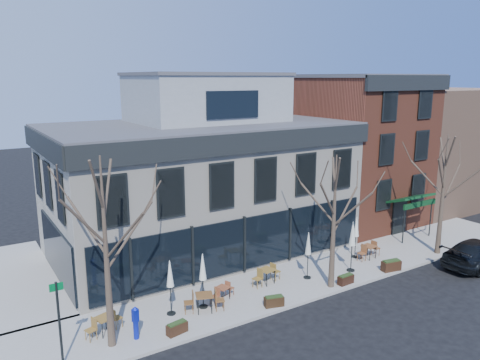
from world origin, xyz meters
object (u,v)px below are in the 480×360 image
call_box (136,322)px  cafe_set_0 (104,323)px  umbrella_0 (170,277)px  parked_sedan (480,253)px

call_box → cafe_set_0: call_box is taller
cafe_set_0 → umbrella_0: 3.43m
umbrella_0 → cafe_set_0: bearing=-179.4°
cafe_set_0 → umbrella_0: bearing=0.6°
call_box → cafe_set_0: size_ratio=0.82×
cafe_set_0 → umbrella_0: size_ratio=0.68×
parked_sedan → call_box: size_ratio=3.69×
cafe_set_0 → call_box: bearing=-47.6°
parked_sedan → cafe_set_0: parked_sedan is taller
parked_sedan → cafe_set_0: size_ratio=3.03×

